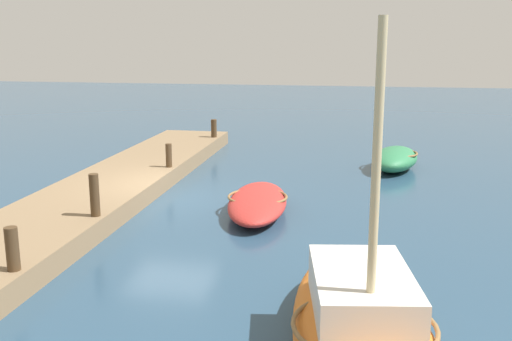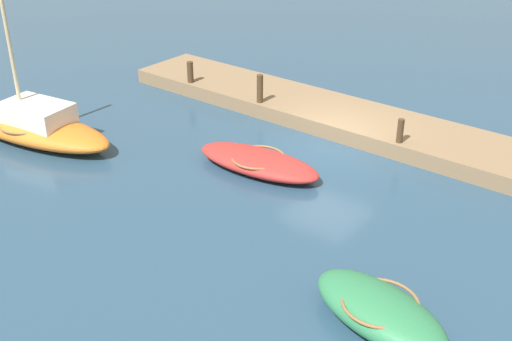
{
  "view_description": "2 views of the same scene",
  "coord_description": "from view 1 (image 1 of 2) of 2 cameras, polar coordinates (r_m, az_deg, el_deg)",
  "views": [
    {
      "loc": [
        15.86,
        5.38,
        4.62
      ],
      "look_at": [
        0.25,
        2.58,
        1.04
      ],
      "focal_mm": 41.64,
      "sensor_mm": 36.0,
      "label": 1
    },
    {
      "loc": [
        -9.62,
        16.01,
        8.78
      ],
      "look_at": [
        0.24,
        3.54,
        0.52
      ],
      "focal_mm": 44.83,
      "sensor_mm": 36.0,
      "label": 2
    }
  ],
  "objects": [
    {
      "name": "mooring_post_mid_west",
      "position": [
        19.24,
        -8.38,
        1.45
      ],
      "size": [
        0.2,
        0.2,
        0.76
      ],
      "primitive_type": "cylinder",
      "color": "#47331E",
      "rests_on": "dock_platform"
    },
    {
      "name": "sailboat_orange",
      "position": [
        8.9,
        10.27,
        -14.93
      ],
      "size": [
        6.59,
        2.97,
        4.87
      ],
      "rotation": [
        0.0,
        0.0,
        0.15
      ],
      "color": "orange",
      "rests_on": "ground_plane"
    },
    {
      "name": "mooring_post_mid_east",
      "position": [
        14.3,
        -15.25,
        -2.29
      ],
      "size": [
        0.22,
        0.22,
        1.01
      ],
      "primitive_type": "cylinder",
      "color": "#47331E",
      "rests_on": "dock_platform"
    },
    {
      "name": "dock_platform",
      "position": [
        17.95,
        -13.84,
        -1.7
      ],
      "size": [
        18.95,
        2.8,
        0.52
      ],
      "primitive_type": "cube",
      "color": "#846B4C",
      "rests_on": "ground_plane"
    },
    {
      "name": "ground_plane",
      "position": [
        17.37,
        -8.29,
        -2.83
      ],
      "size": [
        84.0,
        84.0,
        0.0
      ],
      "primitive_type": "plane",
      "color": "navy"
    },
    {
      "name": "mooring_post_east",
      "position": [
        11.52,
        -22.37,
        -6.98
      ],
      "size": [
        0.23,
        0.23,
        0.81
      ],
      "primitive_type": "cylinder",
      "color": "#47331E",
      "rests_on": "dock_platform"
    },
    {
      "name": "mooring_post_west",
      "position": [
        24.85,
        -4.07,
        4.06
      ],
      "size": [
        0.23,
        0.23,
        0.74
      ],
      "primitive_type": "cylinder",
      "color": "#47331E",
      "rests_on": "dock_platform"
    },
    {
      "name": "rowboat_green",
      "position": [
        21.64,
        13.18,
        1.14
      ],
      "size": [
        3.41,
        2.15,
        0.77
      ],
      "rotation": [
        0.0,
        0.0,
        -0.21
      ],
      "color": "#2D7A4C",
      "rests_on": "ground_plane"
    },
    {
      "name": "rowboat_red",
      "position": [
        15.88,
        0.16,
        -3.06
      ],
      "size": [
        4.14,
        1.92,
        0.58
      ],
      "rotation": [
        0.0,
        0.0,
        0.1
      ],
      "color": "#B72D28",
      "rests_on": "ground_plane"
    }
  ]
}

